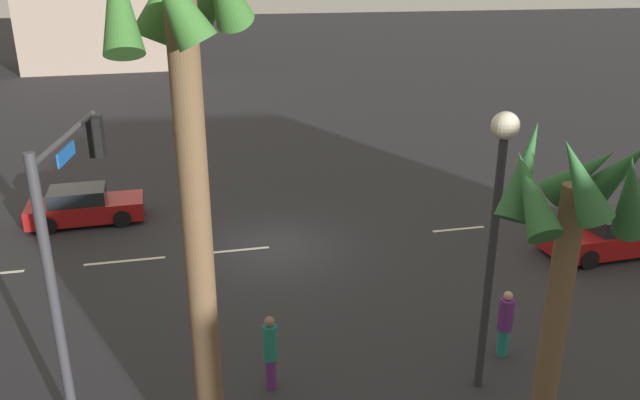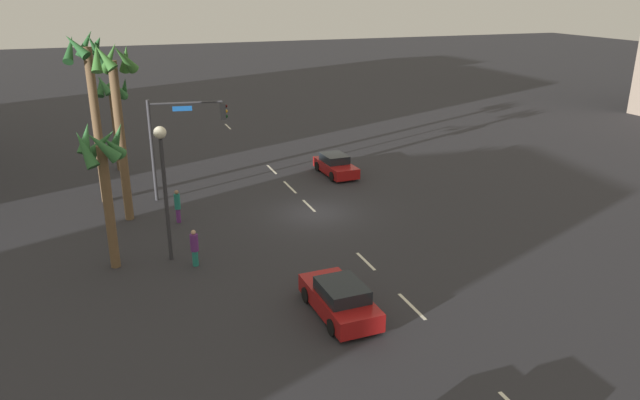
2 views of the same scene
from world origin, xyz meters
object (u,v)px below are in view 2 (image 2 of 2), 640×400
Objects in this scene: pedestrian_0 at (195,247)px; palm_tree_2 at (90,85)px; palm_tree_0 at (103,162)px; traffic_signal at (178,132)px; pedestrian_1 at (178,205)px; car_0 at (340,299)px; palm_tree_1 at (117,97)px; streetlamp at (163,168)px; car_1 at (335,165)px; palm_tree_3 at (113,101)px.

palm_tree_2 is at bearing 18.94° from pedestrian_0.
palm_tree_0 is at bearing 71.30° from pedestrian_0.
traffic_signal is 3.28× the size of pedestrian_1.
car_0 is 0.46× the size of palm_tree_1.
palm_tree_0 is 0.71× the size of palm_tree_1.
traffic_signal is 8.65m from streetlamp.
pedestrian_0 is 0.18× the size of palm_tree_2.
traffic_signal is at bearing -26.61° from palm_tree_0.
traffic_signal is at bearing 13.34° from car_0.
streetlamp is 3.79m from pedestrian_0.
palm_tree_2 is (16.87, 8.18, 6.20)m from car_0.
palm_tree_3 is (6.24, 13.58, 4.20)m from car_1.
streetlamp is 3.46× the size of pedestrian_1.
streetlamp reaches higher than pedestrian_0.
car_0 is 16.63m from traffic_signal.
palm_tree_2 is at bearing 169.08° from palm_tree_3.
pedestrian_0 is (-9.56, 0.79, -3.14)m from traffic_signal.
streetlamp is (7.37, 5.50, 3.76)m from car_0.
streetlamp reaches higher than car_1.
streetlamp reaches higher than traffic_signal.
traffic_signal is 5.34m from palm_tree_2.
pedestrian_0 reaches higher than car_1.
pedestrian_1 is 0.19× the size of palm_tree_1.
palm_tree_1 is at bearing 18.71° from pedestrian_0.
traffic_signal is 4.82m from palm_tree_1.
pedestrian_0 is 0.26× the size of palm_tree_3.
palm_tree_0 is 9.63m from palm_tree_2.
palm_tree_2 is 1.48× the size of palm_tree_3.
pedestrian_0 is at bearing -161.06° from palm_tree_2.
car_0 is at bearing -133.00° from palm_tree_0.
palm_tree_1 is at bearing -9.58° from palm_tree_0.
palm_tree_0 is (7.43, 7.97, 4.31)m from car_0.
car_1 is at bearing -74.45° from palm_tree_1.
streetlamp is at bearing 128.90° from car_1.
pedestrian_1 is 0.27× the size of palm_tree_3.
car_1 is at bearing -114.67° from palm_tree_3.
streetlamp is 5.82m from pedestrian_1.
traffic_signal is 0.63× the size of palm_tree_1.
traffic_signal reaches higher than pedestrian_0.
palm_tree_2 is (9.44, 0.22, 1.89)m from palm_tree_0.
palm_tree_3 is (7.59, 3.16, 0.77)m from traffic_signal.
palm_tree_3 is (15.99, -1.05, -0.14)m from palm_tree_0.
car_1 is 2.27× the size of pedestrian_1.
palm_tree_1 is at bearing 59.46° from pedestrian_1.
car_0 is at bearing -159.25° from pedestrian_1.
pedestrian_1 is (11.96, 4.53, 0.33)m from car_0.
palm_tree_1 is (6.02, 1.45, 2.29)m from streetlamp.
streetlamp is 0.95× the size of palm_tree_3.
streetlamp is 3.61× the size of pedestrian_0.
pedestrian_0 is (6.27, 4.55, 0.27)m from car_0.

